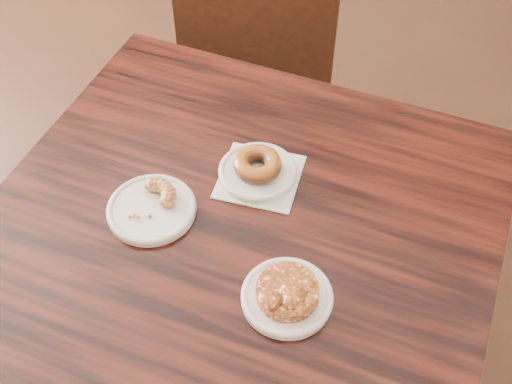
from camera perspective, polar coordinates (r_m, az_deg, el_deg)
The scene contains 10 objects.
floor at distance 1.99m, azimuth -4.17°, elevation -8.32°, with size 5.00×5.00×0.00m, color black.
cafe_table at distance 1.48m, azimuth -1.67°, elevation -12.36°, with size 0.93×0.93×0.75m, color black.
chair_far at distance 2.05m, azimuth 0.71°, elevation 12.61°, with size 0.47×0.47×0.90m, color black, non-canonical shape.
napkin at distance 1.25m, azimuth 0.34°, elevation 1.35°, with size 0.15×0.15×0.00m, color silver.
plate_donut at distance 1.25m, azimuth 0.14°, elevation 1.77°, with size 0.15×0.15×0.01m, color white.
plate_cruller at distance 1.21m, azimuth -9.26°, elevation -1.54°, with size 0.17×0.17×0.01m, color white.
plate_fritter at distance 1.08m, azimuth 2.77°, elevation -9.33°, with size 0.15×0.15×0.01m, color white.
glazed_donut at distance 1.23m, azimuth 0.14°, elevation 2.48°, with size 0.09×0.09×0.03m, color #8C3B14.
apple_fritter at distance 1.06m, azimuth 2.82°, elevation -8.69°, with size 0.14×0.14×0.03m, color #452307, non-canonical shape.
cruller_fragment at distance 1.19m, azimuth -9.38°, elevation -0.96°, with size 0.10×0.10×0.03m, color #5A2712, non-canonical shape.
Camera 1 is at (0.64, -0.85, 1.68)m, focal length 45.00 mm.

